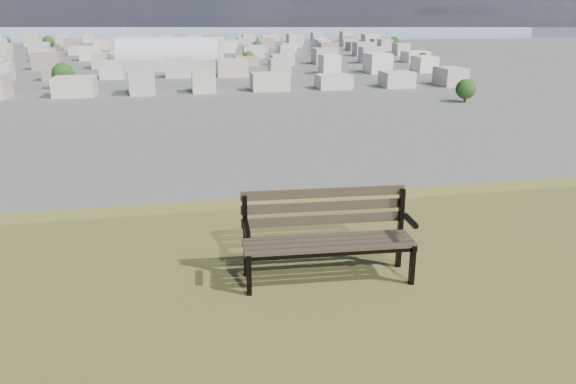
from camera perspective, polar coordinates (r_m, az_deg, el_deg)
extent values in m
cube|color=#3F3224|center=(5.39, 4.52, -5.84)|extent=(1.68, 0.18, 0.03)
cube|color=#3F3224|center=(5.49, 4.27, -5.38)|extent=(1.68, 0.18, 0.03)
cube|color=#3F3224|center=(5.59, 4.03, -4.93)|extent=(1.68, 0.18, 0.03)
cube|color=#3F3224|center=(5.69, 3.80, -4.50)|extent=(1.68, 0.18, 0.03)
cube|color=#3F3224|center=(5.71, 3.68, -2.83)|extent=(1.68, 0.13, 0.09)
cube|color=#3F3224|center=(5.68, 3.66, -1.47)|extent=(1.68, 0.13, 0.09)
cube|color=#3F3224|center=(5.66, 3.64, -0.10)|extent=(1.68, 0.13, 0.09)
cube|color=black|center=(5.36, -3.99, -8.42)|extent=(0.05, 0.06, 0.41)
cube|color=black|center=(5.63, -4.34, -4.57)|extent=(0.05, 0.06, 0.86)
cube|color=black|center=(5.45, -4.18, -5.88)|extent=(0.07, 0.47, 0.05)
cube|color=black|center=(5.32, -4.20, -3.78)|extent=(0.07, 0.34, 0.04)
cube|color=black|center=(5.68, 12.51, -7.23)|extent=(0.05, 0.06, 0.41)
cube|color=black|center=(5.94, 11.33, -3.67)|extent=(0.05, 0.06, 0.86)
cube|color=black|center=(5.77, 12.00, -4.87)|extent=(0.07, 0.47, 0.05)
cube|color=black|center=(5.64, 12.31, -2.86)|extent=(0.07, 0.34, 0.04)
cube|color=black|center=(5.40, 4.54, -6.29)|extent=(1.68, 0.14, 0.04)
cube|color=black|center=(5.72, 3.77, -4.85)|extent=(1.68, 0.14, 0.04)
cone|color=olive|center=(7.44, 11.78, -2.02)|extent=(0.08, 0.08, 0.18)
cube|color=#BABAB5|center=(290.20, -11.91, 12.62)|extent=(51.03, 27.23, 5.40)
cylinder|color=white|center=(289.98, -11.94, 13.15)|extent=(51.03, 27.23, 20.52)
cube|color=#C0B1A5|center=(207.69, -21.64, 10.02)|extent=(11.00, 11.00, 7.00)
cube|color=#C0AA99|center=(204.95, -14.93, 10.57)|extent=(11.00, 11.00, 7.00)
cube|color=#ADADB1|center=(205.00, -8.11, 10.99)|extent=(11.00, 11.00, 7.00)
cube|color=beige|center=(207.85, -1.37, 11.25)|extent=(11.00, 11.00, 7.00)
cube|color=gray|center=(213.37, 5.11, 11.36)|extent=(11.00, 11.00, 7.00)
cube|color=beige|center=(221.37, 11.20, 11.33)|extent=(11.00, 11.00, 7.00)
cube|color=beige|center=(231.59, 16.80, 11.20)|extent=(11.00, 11.00, 7.00)
cube|color=#ADADB1|center=(258.75, -22.51, 11.24)|extent=(11.00, 11.00, 7.00)
cube|color=beige|center=(255.43, -17.13, 11.73)|extent=(11.00, 11.00, 7.00)
cube|color=gray|center=(254.34, -11.63, 12.12)|extent=(11.00, 11.00, 7.00)
cube|color=beige|center=(255.52, -6.13, 12.40)|extent=(11.00, 11.00, 7.00)
cube|color=beige|center=(258.92, -0.71, 12.57)|extent=(11.00, 11.00, 7.00)
cube|color=silver|center=(264.46, 4.53, 12.63)|extent=(11.00, 11.00, 7.00)
cube|color=#C0B1A5|center=(272.02, 9.52, 12.59)|extent=(11.00, 11.00, 7.00)
cube|color=#C0AA99|center=(281.43, 14.21, 12.47)|extent=(11.00, 11.00, 7.00)
cube|color=beige|center=(309.93, -23.10, 12.06)|extent=(11.00, 11.00, 7.00)
cube|color=beige|center=(306.23, -18.61, 12.49)|extent=(11.00, 11.00, 7.00)
cube|color=silver|center=(304.38, -14.02, 12.86)|extent=(11.00, 11.00, 7.00)
cube|color=#C0B1A5|center=(304.41, -9.39, 13.14)|extent=(11.00, 11.00, 7.00)
cube|color=#C0AA99|center=(306.33, -4.78, 13.34)|extent=(11.00, 11.00, 7.00)
cube|color=#ADADB1|center=(310.11, -0.26, 13.45)|extent=(11.00, 11.00, 7.00)
cube|color=beige|center=(315.66, 4.14, 13.49)|extent=(11.00, 11.00, 7.00)
cube|color=gray|center=(322.91, 8.36, 13.45)|extent=(11.00, 11.00, 7.00)
cube|color=beige|center=(331.75, 12.38, 13.34)|extent=(11.00, 11.00, 7.00)
cube|color=#C0AA99|center=(361.18, -23.53, 12.65)|extent=(11.00, 11.00, 7.00)
cube|color=#ADADB1|center=(357.20, -19.67, 13.04)|extent=(11.00, 11.00, 7.00)
cube|color=beige|center=(354.80, -15.74, 13.37)|extent=(11.00, 11.00, 7.00)
cube|color=gray|center=(354.02, -11.76, 13.65)|extent=(11.00, 11.00, 7.00)
cube|color=beige|center=(354.87, -7.77, 13.86)|extent=(11.00, 11.00, 7.00)
cube|color=beige|center=(357.32, -3.82, 14.00)|extent=(11.00, 11.00, 7.00)
cube|color=silver|center=(361.36, 0.07, 14.09)|extent=(11.00, 11.00, 7.00)
cube|color=#C0B1A5|center=(366.93, 3.86, 14.11)|extent=(11.00, 11.00, 7.00)
cube|color=#C0AA99|center=(373.95, 7.52, 14.07)|extent=(11.00, 11.00, 7.00)
cube|color=#ADADB1|center=(382.36, 11.03, 13.98)|extent=(11.00, 11.00, 7.00)
cube|color=beige|center=(417.99, -27.13, 12.71)|extent=(11.00, 11.00, 7.00)
cube|color=beige|center=(412.47, -23.85, 13.09)|extent=(11.00, 11.00, 7.00)
cube|color=silver|center=(408.29, -20.47, 13.44)|extent=(11.00, 11.00, 7.00)
cube|color=#C0B1A5|center=(405.48, -17.04, 13.75)|extent=(11.00, 11.00, 7.00)
cube|color=#C0AA99|center=(404.09, -13.55, 14.01)|extent=(11.00, 11.00, 7.00)
cube|color=#ADADB1|center=(404.11, -10.05, 14.23)|extent=(11.00, 11.00, 7.00)
cube|color=beige|center=(405.56, -6.55, 14.39)|extent=(11.00, 11.00, 7.00)
cube|color=gray|center=(408.42, -3.09, 14.50)|extent=(11.00, 11.00, 7.00)
cube|color=beige|center=(412.65, 0.31, 14.56)|extent=(11.00, 11.00, 7.00)
cube|color=beige|center=(418.23, 3.64, 14.57)|extent=(11.00, 11.00, 7.00)
cube|color=silver|center=(425.08, 6.87, 14.54)|extent=(11.00, 11.00, 7.00)
cube|color=#C0B1A5|center=(433.16, 9.99, 14.46)|extent=(11.00, 11.00, 7.00)
cube|color=beige|center=(469.32, -27.02, 13.09)|extent=(11.00, 11.00, 7.00)
cube|color=gray|center=(463.79, -24.10, 13.43)|extent=(11.00, 11.00, 7.00)
cube|color=beige|center=(459.45, -21.10, 13.75)|extent=(11.00, 11.00, 7.00)
cube|color=beige|center=(456.32, -18.05, 14.04)|extent=(11.00, 11.00, 7.00)
cube|color=silver|center=(454.45, -14.95, 14.29)|extent=(11.00, 11.00, 7.00)
cube|color=#C0B1A5|center=(453.84, -11.83, 14.50)|extent=(11.00, 11.00, 7.00)
cube|color=#C0AA99|center=(454.50, -8.71, 14.67)|extent=(11.00, 11.00, 7.00)
cube|color=#ADADB1|center=(456.42, -5.60, 14.80)|extent=(11.00, 11.00, 7.00)
cube|color=beige|center=(459.59, -2.52, 14.89)|extent=(11.00, 11.00, 7.00)
cube|color=gray|center=(463.98, 0.51, 14.93)|extent=(11.00, 11.00, 7.00)
cube|color=beige|center=(469.55, 3.47, 14.94)|extent=(11.00, 11.00, 7.00)
cube|color=beige|center=(476.28, 6.36, 14.90)|extent=(11.00, 11.00, 7.00)
cube|color=silver|center=(484.10, 9.16, 14.84)|extent=(11.00, 11.00, 7.00)
cube|color=#ADADB1|center=(520.67, -26.93, 13.39)|extent=(11.00, 11.00, 7.00)
cube|color=beige|center=(515.13, -24.30, 13.71)|extent=(11.00, 11.00, 7.00)
cube|color=gray|center=(510.66, -21.60, 14.00)|extent=(11.00, 11.00, 7.00)
cube|color=beige|center=(507.28, -18.85, 14.27)|extent=(11.00, 11.00, 7.00)
cube|color=beige|center=(505.03, -16.07, 14.51)|extent=(11.00, 11.00, 7.00)
cube|color=silver|center=(503.91, -13.27, 14.71)|extent=(11.00, 11.00, 7.00)
cube|color=#C0B1A5|center=(503.93, -10.45, 14.89)|extent=(11.00, 11.00, 7.00)
cube|color=#C0AA99|center=(505.09, -7.64, 15.02)|extent=(11.00, 11.00, 7.00)
cube|color=#ADADB1|center=(507.39, -4.84, 15.13)|extent=(11.00, 11.00, 7.00)
cube|color=beige|center=(510.81, -2.07, 15.19)|extent=(11.00, 11.00, 7.00)
cube|color=gray|center=(515.32, 0.66, 15.23)|extent=(11.00, 11.00, 7.00)
cube|color=beige|center=(520.90, 3.34, 15.23)|extent=(11.00, 11.00, 7.00)
cube|color=beige|center=(527.51, 5.95, 15.20)|extent=(11.00, 11.00, 7.00)
cube|color=silver|center=(535.12, 8.49, 15.14)|extent=(11.00, 11.00, 7.00)
cube|color=#ADADB1|center=(572.03, -26.86, 13.64)|extent=(11.00, 11.00, 7.00)
cube|color=beige|center=(566.48, -24.46, 13.93)|extent=(11.00, 11.00, 7.00)
cube|color=gray|center=(561.91, -22.01, 14.20)|extent=(11.00, 11.00, 7.00)
cube|color=beige|center=(558.33, -19.52, 14.45)|extent=(11.00, 11.00, 7.00)
cube|color=beige|center=(555.76, -16.99, 14.68)|extent=(11.00, 11.00, 7.00)
cube|color=silver|center=(554.23, -14.44, 14.88)|extent=(11.00, 11.00, 7.00)
cube|color=#C0B1A5|center=(553.73, -11.88, 15.05)|extent=(11.00, 11.00, 7.00)
cube|color=#C0AA99|center=(554.27, -9.31, 15.19)|extent=(11.00, 11.00, 7.00)
cube|color=#ADADB1|center=(555.84, -6.75, 15.31)|extent=(11.00, 11.00, 7.00)
cube|color=beige|center=(558.45, -4.21, 15.39)|extent=(11.00, 11.00, 7.00)
cube|color=gray|center=(562.06, -1.69, 15.44)|extent=(11.00, 11.00, 7.00)
cube|color=beige|center=(566.68, 0.79, 15.47)|extent=(11.00, 11.00, 7.00)
cube|color=beige|center=(572.26, 3.22, 15.47)|extent=(11.00, 11.00, 7.00)
cube|color=silver|center=(578.78, 5.61, 15.44)|extent=(11.00, 11.00, 7.00)
cube|color=#C0B1A5|center=(586.22, 7.94, 15.39)|extent=(11.00, 11.00, 7.00)
cylinder|color=#2E2217|center=(188.47, 17.52, 9.00)|extent=(0.80, 0.80, 2.10)
sphere|color=#163512|center=(188.05, 17.61, 9.95)|extent=(6.30, 6.30, 6.30)
cylinder|color=#2E2217|center=(228.19, -21.77, 10.06)|extent=(0.80, 0.80, 2.70)
sphere|color=#163512|center=(227.76, -21.89, 11.06)|extent=(8.10, 8.10, 8.10)
cylinder|color=#2E2217|center=(312.94, 13.49, 12.55)|extent=(0.80, 0.80, 1.95)
sphere|color=#163512|center=(312.70, 13.53, 13.09)|extent=(5.85, 5.85, 5.85)
cylinder|color=#2E2217|center=(408.57, -3.09, 14.17)|extent=(0.80, 0.80, 2.25)
sphere|color=#163512|center=(408.36, -3.09, 14.64)|extent=(6.75, 6.75, 6.75)
cylinder|color=#2E2217|center=(472.50, -23.09, 13.36)|extent=(0.80, 0.80, 2.85)
sphere|color=#163512|center=(472.28, -23.15, 13.87)|extent=(8.55, 8.55, 8.55)
cylinder|color=#2E2217|center=(520.28, -26.68, 13.17)|extent=(0.80, 0.80, 2.40)
sphere|color=#163512|center=(520.11, -26.74, 13.56)|extent=(7.20, 7.20, 7.20)
cylinder|color=#2E2217|center=(307.04, -4.01, 12.91)|extent=(0.80, 0.80, 2.10)
sphere|color=#163512|center=(306.78, -4.03, 13.49)|extent=(6.30, 6.30, 6.30)
cylinder|color=#2E2217|center=(457.00, 10.73, 14.31)|extent=(0.80, 0.80, 2.55)
sphere|color=#163512|center=(456.79, 10.76, 14.79)|extent=(7.65, 7.65, 7.65)
cube|color=#8196A4|center=(903.62, -11.95, 15.79)|extent=(2400.00, 700.00, 0.12)
cube|color=#8D9BAF|center=(1401.31, -5.63, 17.62)|extent=(700.00, 220.00, 45.00)
cube|color=#8D9BAF|center=(1573.90, 13.52, 17.53)|extent=(500.00, 220.00, 60.00)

